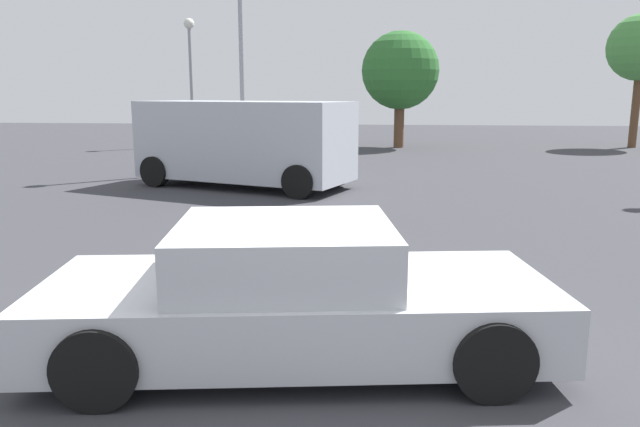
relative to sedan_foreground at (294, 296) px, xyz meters
The scene contains 7 objects.
ground_plane 0.64m from the sedan_foreground, 44.99° to the right, with size 80.00×80.00×0.00m, color #38383D.
sedan_foreground is the anchor object (origin of this frame).
dog 2.77m from the sedan_foreground, 98.52° to the left, with size 0.64×0.30×0.44m.
van_white 10.05m from the sedan_foreground, 105.27° to the left, with size 5.61×3.69×2.10m.
light_post_near 22.44m from the sedan_foreground, 109.66° to the left, with size 0.44×0.44×5.38m.
light_post_far 14.16m from the sedan_foreground, 104.72° to the left, with size 0.44×0.44×7.27m.
tree_back_left 21.36m from the sedan_foreground, 86.09° to the left, with size 3.23×3.23×4.83m.
Camera 1 is at (0.53, -4.76, 2.30)m, focal length 33.94 mm.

